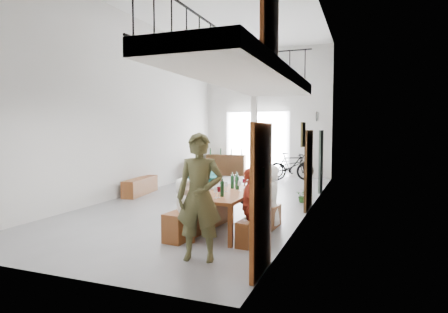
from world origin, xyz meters
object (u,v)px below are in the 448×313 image
at_px(tasting_table, 230,196).
at_px(oak_barrel, 197,169).
at_px(side_bench, 140,186).
at_px(serving_counter, 226,165).
at_px(host_standing, 200,197).
at_px(bicycle_near, 290,167).
at_px(bench_inner, 202,217).

distance_m(tasting_table, oak_barrel, 7.74).
distance_m(side_bench, serving_counter, 5.68).
bearing_deg(host_standing, oak_barrel, 103.22).
xyz_separation_m(host_standing, bicycle_near, (-0.51, 10.12, -0.48)).
bearing_deg(tasting_table, side_bench, 144.31).
bearing_deg(tasting_table, host_standing, -85.02).
distance_m(oak_barrel, host_standing, 9.27).
relative_size(bench_inner, host_standing, 1.15).
height_order(serving_counter, bicycle_near, bicycle_near).
distance_m(tasting_table, side_bench, 5.13).
height_order(oak_barrel, host_standing, host_standing).
relative_size(tasting_table, bench_inner, 0.95).
height_order(tasting_table, serving_counter, serving_counter).
xyz_separation_m(tasting_table, oak_barrel, (-3.84, 6.72, -0.26)).
relative_size(side_bench, host_standing, 0.93).
bearing_deg(tasting_table, bench_inner, -173.87).
relative_size(side_bench, oak_barrel, 2.05).
height_order(side_bench, serving_counter, serving_counter).
bearing_deg(bicycle_near, bench_inner, -164.12).
distance_m(host_standing, bicycle_near, 10.15).
bearing_deg(bench_inner, host_standing, -61.30).
distance_m(side_bench, host_standing, 6.36).
xyz_separation_m(tasting_table, bicycle_near, (-0.40, 8.46, -0.20)).
relative_size(tasting_table, side_bench, 1.18).
bearing_deg(tasting_table, bicycle_near, 94.11).
distance_m(tasting_table, bicycle_near, 8.47).
bearing_deg(side_bench, bicycle_near, 55.72).
height_order(tasting_table, host_standing, host_standing).
relative_size(side_bench, serving_counter, 1.04).
bearing_deg(host_standing, bicycle_near, 80.89).
bearing_deg(tasting_table, oak_barrel, 121.13).
xyz_separation_m(bench_inner, oak_barrel, (-3.26, 6.76, 0.18)).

